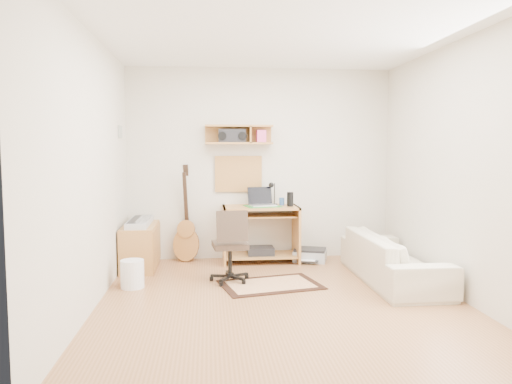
{
  "coord_description": "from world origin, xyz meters",
  "views": [
    {
      "loc": [
        -0.72,
        -4.7,
        1.51
      ],
      "look_at": [
        -0.15,
        1.05,
        1.0
      ],
      "focal_mm": 34.34,
      "sensor_mm": 36.0,
      "label": 1
    }
  ],
  "objects": [
    {
      "name": "wall_photo",
      "position": [
        -1.79,
        1.5,
        1.72
      ],
      "size": [
        0.02,
        0.2,
        0.15
      ],
      "primitive_type": "cube",
      "color": "#4C8CBF",
      "rests_on": "left_wall"
    },
    {
      "name": "boombox",
      "position": [
        -0.39,
        1.87,
        1.68
      ],
      "size": [
        0.36,
        0.16,
        0.18
      ],
      "primitive_type": "cube",
      "color": "black",
      "rests_on": "wall_shelf"
    },
    {
      "name": "printer",
      "position": [
        0.65,
        1.7,
        0.09
      ],
      "size": [
        0.51,
        0.45,
        0.16
      ],
      "primitive_type": "cube",
      "rotation": [
        0.0,
        0.0,
        -0.33
      ],
      "color": "#A5A8AA",
      "rests_on": "floor"
    },
    {
      "name": "waste_basket",
      "position": [
        -1.54,
        0.63,
        0.15
      ],
      "size": [
        0.31,
        0.31,
        0.3
      ],
      "primitive_type": "cylinder",
      "rotation": [
        0.0,
        0.0,
        -0.24
      ],
      "color": "white",
      "rests_on": "floor"
    },
    {
      "name": "laptop",
      "position": [
        0.0,
        1.71,
        0.88
      ],
      "size": [
        0.4,
        0.4,
        0.26
      ],
      "primitive_type": null,
      "rotation": [
        0.0,
        0.0,
        0.22
      ],
      "color": "silver",
      "rests_on": "desk"
    },
    {
      "name": "sofa",
      "position": [
        1.38,
        0.62,
        0.36
      ],
      "size": [
        0.53,
        1.83,
        0.72
      ],
      "primitive_type": "imported",
      "rotation": [
        0.0,
        0.0,
        1.57
      ],
      "color": "#C3B79B",
      "rests_on": "floor"
    },
    {
      "name": "speaker",
      "position": [
        0.37,
        1.68,
        0.84
      ],
      "size": [
        0.09,
        0.09,
        0.19
      ],
      "primitive_type": "cylinder",
      "color": "black",
      "rests_on": "desk"
    },
    {
      "name": "rug",
      "position": [
        -0.04,
        0.58,
        0.01
      ],
      "size": [
        1.2,
        0.93,
        0.01
      ],
      "primitive_type": "cube",
      "rotation": [
        0.0,
        0.0,
        0.23
      ],
      "color": "beige",
      "rests_on": "floor"
    },
    {
      "name": "floor",
      "position": [
        0.0,
        0.0,
        -0.01
      ],
      "size": [
        3.6,
        4.0,
        0.01
      ],
      "primitive_type": "cube",
      "color": "#A26E43",
      "rests_on": "ground"
    },
    {
      "name": "task_chair",
      "position": [
        -0.47,
        0.77,
        0.42
      ],
      "size": [
        0.47,
        0.47,
        0.85
      ],
      "primitive_type": null,
      "rotation": [
        0.0,
        0.0,
        0.1
      ],
      "color": "#362A20",
      "rests_on": "floor"
    },
    {
      "name": "back_wall",
      "position": [
        0.0,
        2.0,
        1.3
      ],
      "size": [
        3.6,
        0.01,
        2.6
      ],
      "primitive_type": "cube",
      "color": "beige",
      "rests_on": "ground"
    },
    {
      "name": "ceiling",
      "position": [
        0.0,
        0.0,
        2.6
      ],
      "size": [
        3.6,
        4.0,
        0.01
      ],
      "primitive_type": "cube",
      "color": "white",
      "rests_on": "ground"
    },
    {
      "name": "pencil_cup",
      "position": [
        0.28,
        1.83,
        0.8
      ],
      "size": [
        0.07,
        0.07,
        0.1
      ],
      "primitive_type": "cylinder",
      "color": "#345D9C",
      "rests_on": "desk"
    },
    {
      "name": "right_wall",
      "position": [
        1.8,
        0.0,
        1.3
      ],
      "size": [
        0.01,
        4.0,
        2.6
      ],
      "primitive_type": "cube",
      "color": "beige",
      "rests_on": "ground"
    },
    {
      "name": "desk",
      "position": [
        -0.02,
        1.73,
        0.38
      ],
      "size": [
        1.0,
        0.55,
        0.75
      ],
      "primitive_type": null,
      "color": "#C08443",
      "rests_on": "floor"
    },
    {
      "name": "cork_board",
      "position": [
        -0.3,
        1.98,
        1.17
      ],
      "size": [
        0.64,
        0.03,
        0.49
      ],
      "primitive_type": "cube",
      "color": "tan",
      "rests_on": "back_wall"
    },
    {
      "name": "cabinet",
      "position": [
        -1.58,
        1.55,
        0.28
      ],
      "size": [
        0.4,
        0.9,
        0.55
      ],
      "primitive_type": "cube",
      "color": "#C08443",
      "rests_on": "floor"
    },
    {
      "name": "music_keyboard",
      "position": [
        -1.58,
        1.55,
        0.59
      ],
      "size": [
        0.26,
        0.82,
        0.07
      ],
      "primitive_type": "cube",
      "color": "#B2B5BA",
      "rests_on": "cabinet"
    },
    {
      "name": "wall_shelf",
      "position": [
        -0.3,
        1.88,
        1.7
      ],
      "size": [
        0.9,
        0.25,
        0.26
      ],
      "primitive_type": "cube",
      "color": "#C08443",
      "rests_on": "back_wall"
    },
    {
      "name": "guitar",
      "position": [
        -1.01,
        1.86,
        0.65
      ],
      "size": [
        0.39,
        0.29,
        1.31
      ],
      "primitive_type": null,
      "rotation": [
        0.0,
        0.0,
        -0.21
      ],
      "color": "#B07236",
      "rests_on": "floor"
    },
    {
      "name": "left_wall",
      "position": [
        -1.8,
        0.0,
        1.3
      ],
      "size": [
        0.01,
        4.0,
        2.6
      ],
      "primitive_type": "cube",
      "color": "beige",
      "rests_on": "ground"
    },
    {
      "name": "desk_lamp",
      "position": [
        0.18,
        1.87,
        0.9
      ],
      "size": [
        0.1,
        0.1,
        0.31
      ],
      "primitive_type": null,
      "color": "black",
      "rests_on": "desk"
    }
  ]
}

